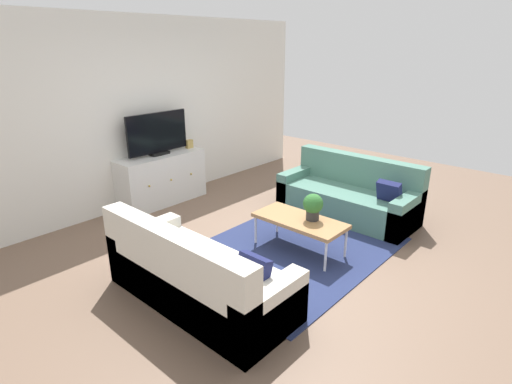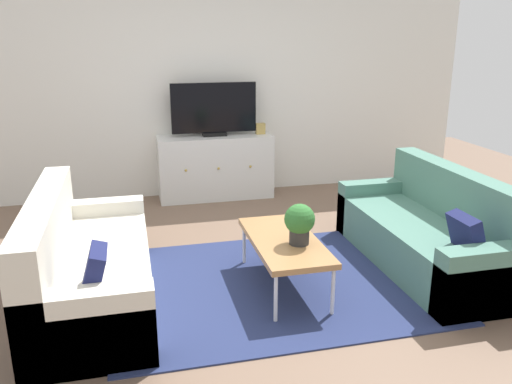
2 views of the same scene
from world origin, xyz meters
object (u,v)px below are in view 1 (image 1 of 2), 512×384
object	(u,v)px
potted_plant	(313,206)
tv_console	(162,179)
mantel_clock	(189,144)
flat_screen_tv	(157,134)
couch_right_side	(350,196)
coffee_table	(300,221)
couch_left_side	(194,279)

from	to	relation	value
potted_plant	tv_console	xyz separation A→B (m)	(-0.20, 2.60, -0.20)
potted_plant	mantel_clock	distance (m)	2.63
flat_screen_tv	couch_right_side	bearing A→B (deg)	-58.22
coffee_table	potted_plant	bearing A→B (deg)	-57.11
potted_plant	mantel_clock	size ratio (longest dim) A/B	2.39
tv_console	flat_screen_tv	size ratio (longest dim) A/B	1.35
couch_left_side	couch_right_side	distance (m)	2.87
potted_plant	mantel_clock	world-z (taller)	mantel_clock
couch_left_side	mantel_clock	size ratio (longest dim) A/B	14.62
coffee_table	potted_plant	xyz separation A→B (m)	(0.08, -0.12, 0.20)
coffee_table	tv_console	bearing A→B (deg)	92.87
couch_right_side	coffee_table	xyz separation A→B (m)	(-1.36, -0.10, 0.10)
couch_left_side	potted_plant	size ratio (longest dim) A/B	6.11
coffee_table	potted_plant	world-z (taller)	potted_plant
flat_screen_tv	mantel_clock	size ratio (longest dim) A/B	7.72
coffee_table	mantel_clock	bearing A→B (deg)	80.06
mantel_clock	couch_right_side	bearing A→B (deg)	-68.71
couch_left_side	coffee_table	bearing A→B (deg)	-3.89
couch_right_side	potted_plant	world-z (taller)	couch_right_side
couch_right_side	tv_console	bearing A→B (deg)	122.00
tv_console	flat_screen_tv	distance (m)	0.69
couch_right_side	flat_screen_tv	bearing A→B (deg)	121.78
couch_left_side	tv_console	world-z (taller)	couch_left_side
couch_right_side	flat_screen_tv	distance (m)	2.93
coffee_table	tv_console	xyz separation A→B (m)	(-0.12, 2.48, 0.00)
tv_console	coffee_table	bearing A→B (deg)	-87.13
couch_right_side	tv_console	size ratio (longest dim) A/B	1.40
flat_screen_tv	potted_plant	bearing A→B (deg)	-85.59
couch_left_side	flat_screen_tv	xyz separation A→B (m)	(1.39, 2.40, 0.79)
couch_right_side	coffee_table	distance (m)	1.37
potted_plant	flat_screen_tv	world-z (taller)	flat_screen_tv
couch_left_side	potted_plant	world-z (taller)	couch_left_side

